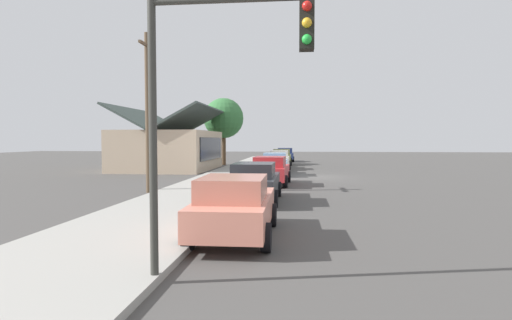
{
  "coord_description": "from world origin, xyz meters",
  "views": [
    {
      "loc": [
        -27.7,
        1.12,
        2.49
      ],
      "look_at": [
        -0.51,
        3.98,
        1.15
      ],
      "focal_mm": 28.61,
      "sensor_mm": 36.0,
      "label": 1
    }
  ],
  "objects_px": {
    "car_charcoal": "(255,182)",
    "car_cherry": "(271,170)",
    "car_olive": "(282,157)",
    "fire_hydrant_red": "(206,199)",
    "car_skyblue": "(275,164)",
    "utility_pole_wooden": "(148,110)",
    "shade_tree": "(224,118)",
    "car_navy": "(285,155)",
    "car_ivory": "(279,160)",
    "traffic_light_main": "(213,80)",
    "car_coral": "(235,206)"
  },
  "relations": [
    {
      "from": "car_ivory",
      "to": "utility_pole_wooden",
      "type": "relative_size",
      "value": 0.64
    },
    {
      "from": "car_skyblue",
      "to": "shade_tree",
      "type": "distance_m",
      "value": 13.52
    },
    {
      "from": "car_charcoal",
      "to": "shade_tree",
      "type": "distance_m",
      "value": 25.21
    },
    {
      "from": "shade_tree",
      "to": "utility_pole_wooden",
      "type": "height_order",
      "value": "utility_pole_wooden"
    },
    {
      "from": "car_olive",
      "to": "shade_tree",
      "type": "bearing_deg",
      "value": 93.99
    },
    {
      "from": "car_ivory",
      "to": "traffic_light_main",
      "type": "height_order",
      "value": "traffic_light_main"
    },
    {
      "from": "shade_tree",
      "to": "fire_hydrant_red",
      "type": "xyz_separation_m",
      "value": [
        -27.18,
        -4.47,
        -4.17
      ]
    },
    {
      "from": "car_charcoal",
      "to": "car_navy",
      "type": "xyz_separation_m",
      "value": [
        30.97,
        -0.14,
        -0.0
      ]
    },
    {
      "from": "car_coral",
      "to": "shade_tree",
      "type": "xyz_separation_m",
      "value": [
        30.36,
        5.94,
        3.85
      ]
    },
    {
      "from": "car_skyblue",
      "to": "utility_pole_wooden",
      "type": "xyz_separation_m",
      "value": [
        -10.38,
        5.4,
        3.11
      ]
    },
    {
      "from": "car_skyblue",
      "to": "traffic_light_main",
      "type": "distance_m",
      "value": 22.4
    },
    {
      "from": "car_coral",
      "to": "car_skyblue",
      "type": "relative_size",
      "value": 0.94
    },
    {
      "from": "car_charcoal",
      "to": "fire_hydrant_red",
      "type": "relative_size",
      "value": 6.61
    },
    {
      "from": "car_skyblue",
      "to": "utility_pole_wooden",
      "type": "relative_size",
      "value": 0.63
    },
    {
      "from": "car_cherry",
      "to": "fire_hydrant_red",
      "type": "relative_size",
      "value": 6.29
    },
    {
      "from": "car_cherry",
      "to": "car_ivory",
      "type": "xyz_separation_m",
      "value": [
        12.46,
        0.11,
        0.0
      ]
    },
    {
      "from": "car_charcoal",
      "to": "car_olive",
      "type": "height_order",
      "value": "same"
    },
    {
      "from": "car_olive",
      "to": "fire_hydrant_red",
      "type": "relative_size",
      "value": 6.69
    },
    {
      "from": "car_coral",
      "to": "car_ivory",
      "type": "relative_size",
      "value": 0.93
    },
    {
      "from": "car_coral",
      "to": "traffic_light_main",
      "type": "relative_size",
      "value": 0.85
    },
    {
      "from": "car_charcoal",
      "to": "car_cherry",
      "type": "bearing_deg",
      "value": -2.0
    },
    {
      "from": "traffic_light_main",
      "to": "utility_pole_wooden",
      "type": "bearing_deg",
      "value": 25.5
    },
    {
      "from": "car_coral",
      "to": "fire_hydrant_red",
      "type": "bearing_deg",
      "value": 24.16
    },
    {
      "from": "car_ivory",
      "to": "utility_pole_wooden",
      "type": "height_order",
      "value": "utility_pole_wooden"
    },
    {
      "from": "car_cherry",
      "to": "car_olive",
      "type": "height_order",
      "value": "same"
    },
    {
      "from": "car_navy",
      "to": "shade_tree",
      "type": "bearing_deg",
      "value": 135.94
    },
    {
      "from": "car_ivory",
      "to": "fire_hydrant_red",
      "type": "distance_m",
      "value": 21.71
    },
    {
      "from": "car_olive",
      "to": "fire_hydrant_red",
      "type": "distance_m",
      "value": 27.71
    },
    {
      "from": "car_navy",
      "to": "utility_pole_wooden",
      "type": "height_order",
      "value": "utility_pole_wooden"
    },
    {
      "from": "car_cherry",
      "to": "car_charcoal",
      "type": "bearing_deg",
      "value": -179.87
    },
    {
      "from": "car_charcoal",
      "to": "car_skyblue",
      "type": "bearing_deg",
      "value": -0.49
    },
    {
      "from": "car_cherry",
      "to": "traffic_light_main",
      "type": "xyz_separation_m",
      "value": [
        -15.82,
        -0.14,
        2.68
      ]
    },
    {
      "from": "car_navy",
      "to": "traffic_light_main",
      "type": "xyz_separation_m",
      "value": [
        -40.53,
        -0.2,
        2.68
      ]
    },
    {
      "from": "shade_tree",
      "to": "car_coral",
      "type": "bearing_deg",
      "value": -168.92
    },
    {
      "from": "car_cherry",
      "to": "car_skyblue",
      "type": "distance_m",
      "value": 6.42
    },
    {
      "from": "traffic_light_main",
      "to": "car_ivory",
      "type": "bearing_deg",
      "value": 0.49
    },
    {
      "from": "car_charcoal",
      "to": "traffic_light_main",
      "type": "height_order",
      "value": "traffic_light_main"
    },
    {
      "from": "shade_tree",
      "to": "traffic_light_main",
      "type": "relative_size",
      "value": 1.29
    },
    {
      "from": "car_skyblue",
      "to": "car_olive",
      "type": "distance_m",
      "value": 12.05
    },
    {
      "from": "car_skyblue",
      "to": "fire_hydrant_red",
      "type": "xyz_separation_m",
      "value": [
        -15.63,
        1.4,
        -0.32
      ]
    },
    {
      "from": "fire_hydrant_red",
      "to": "car_navy",
      "type": "bearing_deg",
      "value": -2.47
    },
    {
      "from": "car_charcoal",
      "to": "utility_pole_wooden",
      "type": "bearing_deg",
      "value": 66.48
    },
    {
      "from": "car_ivory",
      "to": "traffic_light_main",
      "type": "relative_size",
      "value": 0.92
    },
    {
      "from": "car_charcoal",
      "to": "car_coral",
      "type": "bearing_deg",
      "value": -178.71
    },
    {
      "from": "car_cherry",
      "to": "car_skyblue",
      "type": "height_order",
      "value": "same"
    },
    {
      "from": "traffic_light_main",
      "to": "fire_hydrant_red",
      "type": "relative_size",
      "value": 7.32
    },
    {
      "from": "car_coral",
      "to": "car_charcoal",
      "type": "xyz_separation_m",
      "value": [
        6.13,
        0.15,
        0.0
      ]
    },
    {
      "from": "car_olive",
      "to": "fire_hydrant_red",
      "type": "xyz_separation_m",
      "value": [
        -27.68,
        1.37,
        -0.32
      ]
    },
    {
      "from": "car_coral",
      "to": "car_charcoal",
      "type": "distance_m",
      "value": 6.13
    },
    {
      "from": "car_coral",
      "to": "car_charcoal",
      "type": "bearing_deg",
      "value": 0.73
    }
  ]
}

